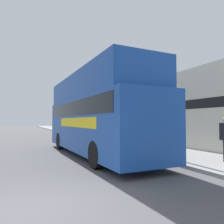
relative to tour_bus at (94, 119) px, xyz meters
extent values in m
plane|color=#4C4C4F|center=(-3.62, 14.59, -1.90)|extent=(144.00, 144.00, 0.00)
cube|color=gray|center=(3.91, 11.59, -1.83)|extent=(3.67, 108.00, 0.14)
cube|color=beige|center=(8.75, -0.41, 0.60)|extent=(6.00, 12.93, 4.98)
cube|color=black|center=(5.80, -0.41, 0.90)|extent=(0.12, 12.28, 0.55)
cube|color=brown|center=(8.75, 15.62, 0.93)|extent=(6.00, 17.51, 5.65)
pyramid|color=#2D2D33|center=(8.75, 15.62, 5.15)|extent=(6.00, 17.51, 2.79)
cube|color=#19479E|center=(0.01, -0.13, -0.29)|extent=(2.95, 10.59, 2.64)
cube|color=yellow|center=(0.03, -0.66, -0.15)|extent=(2.78, 5.87, 0.45)
cube|color=black|center=(0.01, -0.13, 0.53)|extent=(2.95, 9.75, 0.70)
cube|color=#19479E|center=(0.01, -0.13, 1.08)|extent=(2.92, 9.75, 0.10)
cube|color=#19479E|center=(-1.23, -0.18, 1.73)|extent=(0.45, 9.66, 1.20)
cube|color=#19479E|center=(1.24, -0.08, 1.73)|extent=(0.45, 9.66, 1.20)
cube|color=#19479E|center=(0.19, -4.92, 1.73)|extent=(2.54, 0.17, 1.20)
cube|color=#19479E|center=(-0.16, 3.96, 1.73)|extent=(2.60, 1.57, 1.20)
cylinder|color=black|center=(-1.26, 3.07, -1.37)|extent=(0.32, 1.07, 1.06)
cylinder|color=black|center=(1.02, 3.16, -1.37)|extent=(0.32, 1.07, 1.06)
cylinder|color=black|center=(-1.02, -3.22, -1.37)|extent=(0.32, 1.07, 1.06)
cylinder|color=black|center=(1.27, -3.13, -1.37)|extent=(0.32, 1.07, 1.06)
cube|color=maroon|center=(0.96, 7.58, -1.32)|extent=(1.86, 4.13, 0.79)
cube|color=black|center=(0.97, 7.46, -0.65)|extent=(1.58, 2.01, 0.57)
cylinder|color=black|center=(0.13, 8.82, -1.57)|extent=(0.22, 0.65, 0.64)
cylinder|color=black|center=(1.71, 8.87, -1.57)|extent=(0.22, 0.65, 0.64)
cylinder|color=black|center=(0.21, 6.29, -1.57)|extent=(0.22, 0.65, 0.64)
cylinder|color=black|center=(1.80, 6.35, -1.57)|extent=(0.22, 0.65, 0.64)
cylinder|color=black|center=(2.52, -3.16, 0.20)|extent=(0.13, 0.13, 3.90)
cylinder|color=silver|center=(2.52, -3.16, 2.37)|extent=(0.32, 0.32, 0.45)
cone|color=black|center=(2.52, -3.16, 2.71)|extent=(0.35, 0.35, 0.22)
cylinder|color=black|center=(2.59, 6.11, 0.46)|extent=(0.13, 0.13, 4.44)
cylinder|color=silver|center=(2.59, 6.11, 2.91)|extent=(0.32, 0.32, 0.45)
cone|color=black|center=(2.59, 6.11, 3.24)|extent=(0.35, 0.35, 0.22)
camera|label=1|loc=(-3.78, -11.15, -0.08)|focal=35.00mm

